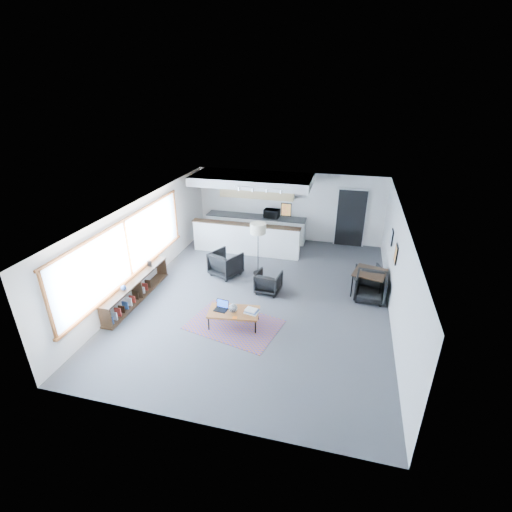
% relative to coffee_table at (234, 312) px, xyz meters
% --- Properties ---
extents(room, '(7.02, 9.02, 2.62)m').
position_rel_coffee_table_xyz_m(room, '(0.32, 1.49, 0.92)').
color(room, '#48484A').
rests_on(room, ground).
extents(window, '(0.10, 5.95, 1.66)m').
position_rel_coffee_table_xyz_m(window, '(-3.14, 0.59, 1.08)').
color(window, '#8CBFFF').
rests_on(window, room).
extents(console, '(0.35, 3.00, 0.80)m').
position_rel_coffee_table_xyz_m(console, '(-2.98, 0.44, -0.05)').
color(console, '#311F11').
rests_on(console, floor).
extents(kitchenette, '(4.20, 1.96, 2.60)m').
position_rel_coffee_table_xyz_m(kitchenette, '(-0.88, 5.20, 1.00)').
color(kitchenette, white).
rests_on(kitchenette, floor).
extents(doorway, '(1.10, 0.12, 2.15)m').
position_rel_coffee_table_xyz_m(doorway, '(2.62, 5.91, 0.70)').
color(doorway, black).
rests_on(doorway, room).
extents(track_light, '(1.60, 0.07, 0.15)m').
position_rel_coffee_table_xyz_m(track_light, '(-0.27, 3.69, 2.15)').
color(track_light, silver).
rests_on(track_light, room).
extents(wall_art_lower, '(0.03, 0.38, 0.48)m').
position_rel_coffee_table_xyz_m(wall_art_lower, '(3.79, 1.89, 1.17)').
color(wall_art_lower, black).
rests_on(wall_art_lower, room).
extents(wall_art_upper, '(0.03, 0.34, 0.44)m').
position_rel_coffee_table_xyz_m(wall_art_upper, '(3.79, 3.19, 1.12)').
color(wall_art_upper, black).
rests_on(wall_art_upper, room).
extents(kilim_rug, '(2.50, 1.97, 0.01)m').
position_rel_coffee_table_xyz_m(kilim_rug, '(-0.00, 0.00, -0.37)').
color(kilim_rug, brown).
rests_on(kilim_rug, floor).
extents(coffee_table, '(1.33, 0.83, 0.41)m').
position_rel_coffee_table_xyz_m(coffee_table, '(0.00, 0.00, 0.00)').
color(coffee_table, brown).
rests_on(coffee_table, floor).
extents(laptop, '(0.35, 0.30, 0.23)m').
position_rel_coffee_table_xyz_m(laptop, '(-0.32, 0.02, 0.10)').
color(laptop, black).
rests_on(laptop, coffee_table).
extents(ceramic_pot, '(0.22, 0.22, 0.22)m').
position_rel_coffee_table_xyz_m(ceramic_pot, '(-0.00, -0.04, 0.14)').
color(ceramic_pot, gray).
rests_on(ceramic_pot, coffee_table).
extents(book_stack, '(0.37, 0.32, 0.10)m').
position_rel_coffee_table_xyz_m(book_stack, '(0.44, 0.05, 0.08)').
color(book_stack, silver).
rests_on(book_stack, coffee_table).
extents(coaster, '(0.13, 0.13, 0.01)m').
position_rel_coffee_table_xyz_m(coaster, '(0.11, -0.27, 0.03)').
color(coaster, '#E5590C').
rests_on(coaster, coffee_table).
extents(armchair_left, '(1.08, 1.05, 0.86)m').
position_rel_coffee_table_xyz_m(armchair_left, '(-1.05, 2.51, 0.05)').
color(armchair_left, black).
rests_on(armchair_left, floor).
extents(armchair_right, '(0.74, 0.70, 0.69)m').
position_rel_coffee_table_xyz_m(armchair_right, '(0.48, 1.80, -0.03)').
color(armchair_right, black).
rests_on(armchair_right, floor).
extents(floor_lamp, '(0.50, 0.50, 1.69)m').
position_rel_coffee_table_xyz_m(floor_lamp, '(-0.09, 2.85, 1.09)').
color(floor_lamp, black).
rests_on(floor_lamp, floor).
extents(dining_table, '(1.03, 1.03, 0.72)m').
position_rel_coffee_table_xyz_m(dining_table, '(3.27, 2.38, 0.28)').
color(dining_table, '#311F11').
rests_on(dining_table, floor).
extents(dining_chair_near, '(0.75, 0.71, 0.72)m').
position_rel_coffee_table_xyz_m(dining_chair_near, '(3.32, 2.11, -0.02)').
color(dining_chair_near, black).
rests_on(dining_chair_near, floor).
extents(dining_chair_far, '(0.74, 0.72, 0.60)m').
position_rel_coffee_table_xyz_m(dining_chair_far, '(3.32, 2.85, -0.08)').
color(dining_chair_far, black).
rests_on(dining_chair_far, floor).
extents(microwave, '(0.57, 0.34, 0.38)m').
position_rel_coffee_table_xyz_m(microwave, '(-0.26, 5.64, 0.74)').
color(microwave, black).
rests_on(microwave, kitchenette).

